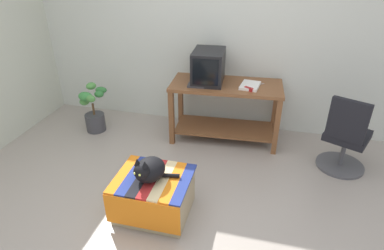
{
  "coord_description": "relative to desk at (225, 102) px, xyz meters",
  "views": [
    {
      "loc": [
        0.79,
        -2.06,
        2.19
      ],
      "look_at": [
        0.05,
        0.85,
        0.55
      ],
      "focal_mm": 30.2,
      "sensor_mm": 36.0,
      "label": 1
    }
  ],
  "objects": [
    {
      "name": "cat",
      "position": [
        -0.43,
        -1.55,
        -0.01
      ],
      "size": [
        0.41,
        0.36,
        0.27
      ],
      "rotation": [
        0.0,
        0.0,
        -0.25
      ],
      "color": "black",
      "rests_on": "ottoman_with_blanket"
    },
    {
      "name": "pen",
      "position": [
        0.39,
        0.07,
        0.25
      ],
      "size": [
        0.11,
        0.1,
        0.01
      ],
      "primitive_type": "cylinder",
      "rotation": [
        0.0,
        1.57,
        0.73
      ],
      "color": "#B7B7BC",
      "rests_on": "desk"
    },
    {
      "name": "keyboard",
      "position": [
        -0.24,
        -0.15,
        0.25
      ],
      "size": [
        0.41,
        0.19,
        0.02
      ],
      "primitive_type": "cube",
      "rotation": [
        0.0,
        0.0,
        0.09
      ],
      "color": "#333338",
      "rests_on": "desk"
    },
    {
      "name": "back_wall",
      "position": [
        -0.3,
        0.45,
        0.79
      ],
      "size": [
        8.0,
        0.1,
        2.6
      ],
      "primitive_type": "cube",
      "color": "silver",
      "rests_on": "ground_plane"
    },
    {
      "name": "potted_plant",
      "position": [
        -1.73,
        -0.23,
        -0.23
      ],
      "size": [
        0.35,
        0.35,
        0.64
      ],
      "color": "#3D3D42",
      "rests_on": "ground_plane"
    },
    {
      "name": "tv_monitor",
      "position": [
        -0.23,
        0.02,
        0.43
      ],
      "size": [
        0.39,
        0.52,
        0.39
      ],
      "rotation": [
        0.0,
        0.0,
        0.06
      ],
      "color": "black",
      "rests_on": "desk"
    },
    {
      "name": "office_chair",
      "position": [
        1.37,
        -0.37,
        -0.13
      ],
      "size": [
        0.56,
        0.56,
        0.89
      ],
      "rotation": [
        0.0,
        0.0,
        2.71
      ],
      "color": "#4C4C51",
      "rests_on": "ground_plane"
    },
    {
      "name": "ground_plane",
      "position": [
        -0.3,
        -1.6,
        -0.51
      ],
      "size": [
        14.0,
        14.0,
        0.0
      ],
      "primitive_type": "plane",
      "color": "#9E9389"
    },
    {
      "name": "stapler",
      "position": [
        0.28,
        -0.15,
        0.26
      ],
      "size": [
        0.11,
        0.09,
        0.04
      ],
      "primitive_type": "cube",
      "rotation": [
        0.0,
        0.0,
        1.03
      ],
      "color": "#A31E1E",
      "rests_on": "desk"
    },
    {
      "name": "ottoman_with_blanket",
      "position": [
        -0.41,
        -1.52,
        -0.31
      ],
      "size": [
        0.67,
        0.59,
        0.39
      ],
      "color": "tan",
      "rests_on": "ground_plane"
    },
    {
      "name": "book",
      "position": [
        0.29,
        -0.03,
        0.26
      ],
      "size": [
        0.24,
        0.31,
        0.03
      ],
      "primitive_type": "cube",
      "rotation": [
        0.0,
        0.0,
        -0.12
      ],
      "color": "white",
      "rests_on": "desk"
    },
    {
      "name": "desk",
      "position": [
        0.0,
        0.0,
        0.0
      ],
      "size": [
        1.38,
        0.69,
        0.75
      ],
      "rotation": [
        0.0,
        0.0,
        0.06
      ],
      "color": "brown",
      "rests_on": "ground_plane"
    }
  ]
}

